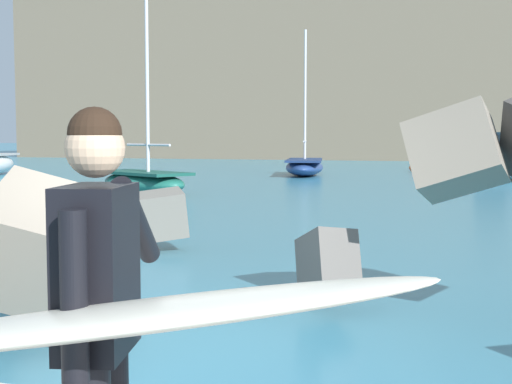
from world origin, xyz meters
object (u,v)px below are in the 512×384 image
object	(u,v)px
boat_near_left	(143,181)
surfer_with_board	(98,323)
boat_mid_centre	(304,166)
mooring_buoy_inner	(413,168)
boat_mid_left	(491,165)

from	to	relation	value
boat_near_left	surfer_with_board	bearing A→B (deg)	-63.30
boat_mid_centre	mooring_buoy_inner	world-z (taller)	boat_mid_centre
boat_mid_left	mooring_buoy_inner	xyz separation A→B (m)	(-4.07, 6.31, -0.43)
mooring_buoy_inner	surfer_with_board	bearing A→B (deg)	-86.25
boat_mid_left	mooring_buoy_inner	world-z (taller)	boat_mid_left
mooring_buoy_inner	boat_near_left	bearing A→B (deg)	-110.77
boat_near_left	boat_mid_centre	distance (m)	13.24
surfer_with_board	mooring_buoy_inner	size ratio (longest dim) A/B	4.81
boat_mid_centre	mooring_buoy_inner	distance (m)	7.50
surfer_with_board	boat_near_left	world-z (taller)	boat_near_left
surfer_with_board	boat_near_left	size ratio (longest dim) A/B	0.33
surfer_with_board	mooring_buoy_inner	world-z (taller)	surfer_with_board
boat_mid_left	mooring_buoy_inner	distance (m)	7.52
boat_near_left	mooring_buoy_inner	bearing A→B (deg)	69.23
boat_mid_centre	mooring_buoy_inner	size ratio (longest dim) A/B	16.57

